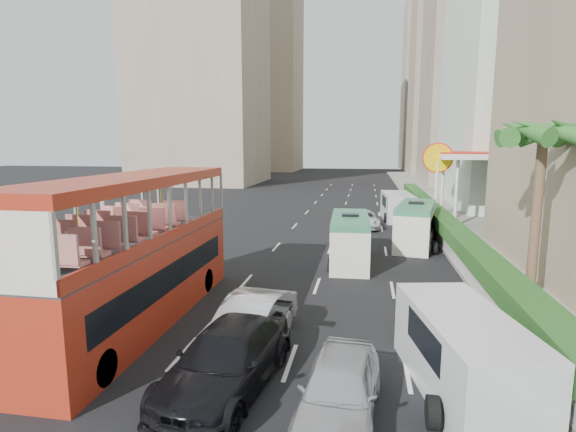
% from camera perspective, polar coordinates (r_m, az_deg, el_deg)
% --- Properties ---
extents(ground_plane, '(200.00, 200.00, 0.00)m').
position_cam_1_polar(ground_plane, '(15.03, 3.13, -14.75)').
color(ground_plane, black).
rests_on(ground_plane, ground).
extents(double_decker_bus, '(2.50, 11.00, 5.06)m').
position_cam_1_polar(double_decker_bus, '(16.01, -18.70, -4.17)').
color(double_decker_bus, '#A92A16').
rests_on(double_decker_bus, ground).
extents(car_silver_lane_a, '(2.25, 4.74, 1.50)m').
position_cam_1_polar(car_silver_lane_a, '(14.32, -4.75, -16.03)').
color(car_silver_lane_a, silver).
rests_on(car_silver_lane_a, ground).
extents(car_silver_lane_b, '(1.99, 4.31, 1.43)m').
position_cam_1_polar(car_silver_lane_b, '(11.08, 6.47, -24.20)').
color(car_silver_lane_b, silver).
rests_on(car_silver_lane_b, ground).
extents(car_black, '(2.87, 5.54, 1.54)m').
position_cam_1_polar(car_black, '(12.21, -7.70, -20.81)').
color(car_black, black).
rests_on(car_black, ground).
extents(van_asset, '(2.53, 4.64, 1.23)m').
position_cam_1_polar(van_asset, '(33.60, 9.54, -1.42)').
color(van_asset, silver).
rests_on(van_asset, ground).
extents(minibus_near, '(2.05, 5.59, 2.45)m').
position_cam_1_polar(minibus_near, '(23.27, 7.84, -3.00)').
color(minibus_near, silver).
rests_on(minibus_near, ground).
extents(minibus_far, '(2.98, 6.05, 2.57)m').
position_cam_1_polar(minibus_far, '(27.92, 15.88, -1.11)').
color(minibus_far, silver).
rests_on(minibus_far, ground).
extents(panel_van_near, '(2.96, 5.33, 2.02)m').
position_cam_1_polar(panel_van_near, '(12.25, 21.34, -15.98)').
color(panel_van_near, silver).
rests_on(panel_van_near, ground).
extents(panel_van_far, '(2.53, 5.48, 2.13)m').
position_cam_1_polar(panel_van_far, '(37.50, 13.70, 1.19)').
color(panel_van_far, silver).
rests_on(panel_van_far, ground).
extents(sidewalk, '(6.00, 120.00, 0.18)m').
position_cam_1_polar(sidewalk, '(39.81, 20.49, -0.11)').
color(sidewalk, '#99968C').
rests_on(sidewalk, ground).
extents(kerb_wall, '(0.30, 44.00, 1.00)m').
position_cam_1_polar(kerb_wall, '(28.55, 19.02, -2.28)').
color(kerb_wall, silver).
rests_on(kerb_wall, sidewalk).
extents(hedge, '(1.10, 44.00, 0.70)m').
position_cam_1_polar(hedge, '(28.40, 19.10, -0.60)').
color(hedge, '#2D6626').
rests_on(hedge, kerb_wall).
extents(palm_tree, '(0.36, 0.36, 6.40)m').
position_cam_1_polar(palm_tree, '(18.91, 28.98, -0.23)').
color(palm_tree, brown).
rests_on(palm_tree, sidewalk).
extents(shell_station, '(6.50, 8.00, 5.50)m').
position_cam_1_polar(shell_station, '(37.76, 22.75, 3.36)').
color(shell_station, silver).
rests_on(shell_station, ground).
extents(tower_mid, '(16.00, 16.00, 50.00)m').
position_cam_1_polar(tower_mid, '(75.91, 23.99, 22.81)').
color(tower_mid, tan).
rests_on(tower_mid, ground).
extents(tower_far_a, '(14.00, 14.00, 44.00)m').
position_cam_1_polar(tower_far_a, '(98.19, 19.75, 17.94)').
color(tower_far_a, tan).
rests_on(tower_far_a, ground).
extents(tower_far_b, '(14.00, 14.00, 40.00)m').
position_cam_1_polar(tower_far_b, '(119.47, 17.86, 15.39)').
color(tower_far_b, tan).
rests_on(tower_far_b, ground).
extents(tower_left_a, '(18.00, 18.00, 52.00)m').
position_cam_1_polar(tower_left_a, '(75.92, -11.20, 24.18)').
color(tower_left_a, tan).
rests_on(tower_left_a, ground).
extents(tower_left_b, '(16.00, 16.00, 46.00)m').
position_cam_1_polar(tower_left_b, '(107.64, -3.08, 18.16)').
color(tower_left_b, tan).
rests_on(tower_left_b, ground).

